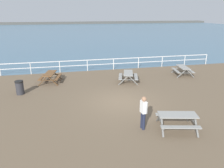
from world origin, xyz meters
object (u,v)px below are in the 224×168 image
object	(u,v)px
picnic_table_mid_centre	(177,118)
litter_bin	(20,88)
picnic_table_near_left	(183,69)
picnic_table_far_right	(128,75)
visitor	(143,111)
picnic_table_far_left	(50,75)

from	to	relation	value
picnic_table_mid_centre	litter_bin	world-z (taller)	litter_bin
picnic_table_near_left	picnic_table_far_right	distance (m)	5.34
picnic_table_near_left	visitor	distance (m)	10.27
picnic_table_near_left	visitor	size ratio (longest dim) A/B	1.23
picnic_table_far_right	picnic_table_mid_centre	bearing A→B (deg)	-162.43
picnic_table_far_right	picnic_table_far_left	bearing A→B (deg)	94.68
picnic_table_mid_centre	visitor	world-z (taller)	visitor
picnic_table_far_left	picnic_table_far_right	xyz separation A→B (m)	(6.10, -1.22, 0.00)
picnic_table_mid_centre	picnic_table_far_right	world-z (taller)	same
picnic_table_near_left	litter_bin	world-z (taller)	litter_bin
picnic_table_far_left	litter_bin	size ratio (longest dim) A/B	2.15
picnic_table_far_right	visitor	size ratio (longest dim) A/B	1.29
visitor	litter_bin	bearing A→B (deg)	130.70
picnic_table_far_left	litter_bin	distance (m)	2.89
picnic_table_mid_centre	visitor	distance (m)	1.66
visitor	litter_bin	xyz separation A→B (m)	(-6.60, 6.06, -0.47)
visitor	litter_bin	size ratio (longest dim) A/B	1.75
picnic_table_far_right	litter_bin	bearing A→B (deg)	113.02
picnic_table_far_left	picnic_table_far_right	size ratio (longest dim) A/B	0.95
picnic_table_far_left	picnic_table_near_left	bearing A→B (deg)	-81.63
picnic_table_near_left	picnic_table_mid_centre	size ratio (longest dim) A/B	0.97
picnic_table_near_left	litter_bin	distance (m)	13.37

